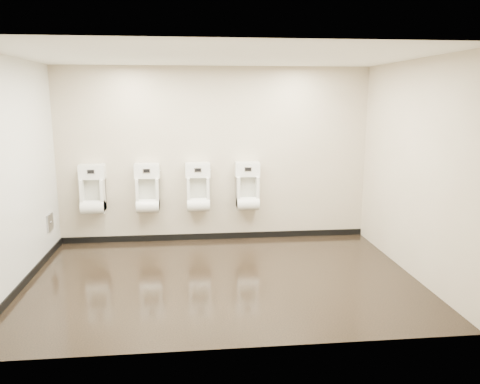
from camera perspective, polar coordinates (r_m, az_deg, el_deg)
The scene contains 14 objects.
ground at distance 6.21m, azimuth -2.11°, elevation -10.46°, with size 5.00×3.50×0.00m, color black.
ceiling at distance 5.78m, azimuth -2.32°, elevation 16.24°, with size 5.00×3.50×0.00m, color white.
back_wall at distance 7.56m, azimuth -3.10°, elevation 4.48°, with size 5.00×0.02×2.80m, color #C0B49B.
front_wall at distance 4.12m, azimuth -0.56°, elevation -1.40°, with size 5.00×0.02×2.80m, color #C0B49B.
left_wall at distance 6.19m, azimuth -25.96°, elevation 1.79°, with size 0.02×3.50×2.80m, color #C0B49B.
right_wall at distance 6.50m, azimuth 20.40°, elevation 2.62°, with size 0.02×3.50×2.80m, color #C0B49B.
tile_overlay_left at distance 6.19m, azimuth -25.92°, elevation 1.79°, with size 0.01×3.50×2.80m, color white.
skirting_back at distance 7.83m, azimuth -2.99°, elevation -5.38°, with size 5.00×0.02×0.10m, color black.
skirting_left at distance 6.53m, azimuth -24.82°, elevation -9.97°, with size 0.02×3.50×0.10m, color black.
access_panel at distance 7.48m, azimuth -22.17°, elevation -3.46°, with size 0.04×0.25×0.25m.
urinal_0 at distance 7.67m, azimuth -17.51°, elevation -0.10°, with size 0.41×0.30×0.76m.
urinal_1 at distance 7.54m, azimuth -11.19°, elevation 0.03°, with size 0.41×0.30×0.76m.
urinal_2 at distance 7.51m, azimuth -5.12°, elevation 0.16°, with size 0.41×0.30×0.76m.
urinal_3 at distance 7.56m, azimuth 0.93°, elevation 0.28°, with size 0.41×0.30×0.76m.
Camera 1 is at (-0.38, -5.75, 2.32)m, focal length 35.00 mm.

